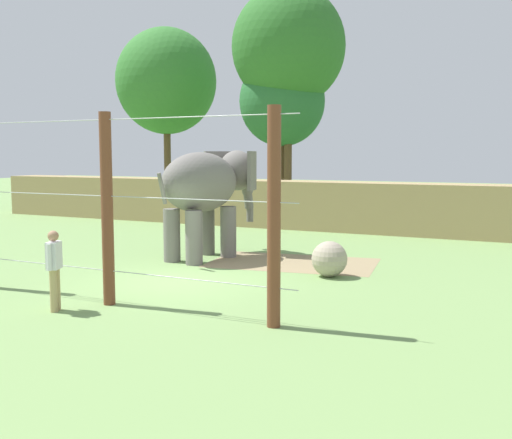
# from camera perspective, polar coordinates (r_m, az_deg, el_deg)

# --- Properties ---
(ground_plane) EXTENTS (120.00, 120.00, 0.00)m
(ground_plane) POSITION_cam_1_polar(r_m,az_deg,el_deg) (15.56, -7.36, -5.80)
(ground_plane) COLOR #759956
(dirt_patch) EXTENTS (5.26, 3.70, 0.01)m
(dirt_patch) POSITION_cam_1_polar(r_m,az_deg,el_deg) (18.06, 3.51, -4.09)
(dirt_patch) COLOR #937F5B
(dirt_patch) RESTS_ON ground
(embankment_wall) EXTENTS (36.00, 1.80, 2.06)m
(embankment_wall) POSITION_cam_1_polar(r_m,az_deg,el_deg) (26.02, 7.12, 1.29)
(embankment_wall) COLOR tan
(embankment_wall) RESTS_ON ground
(elephant) EXTENTS (2.18, 4.49, 3.35)m
(elephant) POSITION_cam_1_polar(r_m,az_deg,el_deg) (18.75, -4.59, 3.10)
(elephant) COLOR slate
(elephant) RESTS_ON ground
(enrichment_ball) EXTENTS (0.95, 0.95, 0.95)m
(enrichment_ball) POSITION_cam_1_polar(r_m,az_deg,el_deg) (16.04, 6.94, -3.72)
(enrichment_ball) COLOR tan
(enrichment_ball) RESTS_ON ground
(cable_fence) EXTENTS (8.74, 0.25, 4.10)m
(cable_fence) POSITION_cam_1_polar(r_m,az_deg,el_deg) (13.16, -13.84, 0.93)
(cable_fence) COLOR brown
(cable_fence) RESTS_ON ground
(zookeeper) EXTENTS (0.37, 0.56, 1.67)m
(zookeeper) POSITION_cam_1_polar(r_m,az_deg,el_deg) (13.05, -18.50, -4.24)
(zookeeper) COLOR tan
(zookeeper) RESTS_ON ground
(tree_far_left) EXTENTS (4.67, 4.67, 8.57)m
(tree_far_left) POSITION_cam_1_polar(r_m,az_deg,el_deg) (33.60, 2.48, 11.04)
(tree_far_left) COLOR brown
(tree_far_left) RESTS_ON ground
(tree_left_of_centre) EXTENTS (6.29, 6.29, 11.10)m
(tree_left_of_centre) POSITION_cam_1_polar(r_m,az_deg,el_deg) (39.26, -8.46, 12.76)
(tree_left_of_centre) COLOR brown
(tree_left_of_centre) RESTS_ON ground
(tree_behind_wall) EXTENTS (6.08, 6.08, 12.15)m
(tree_behind_wall) POSITION_cam_1_polar(r_m,az_deg,el_deg) (33.60, 3.08, 15.93)
(tree_behind_wall) COLOR brown
(tree_behind_wall) RESTS_ON ground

